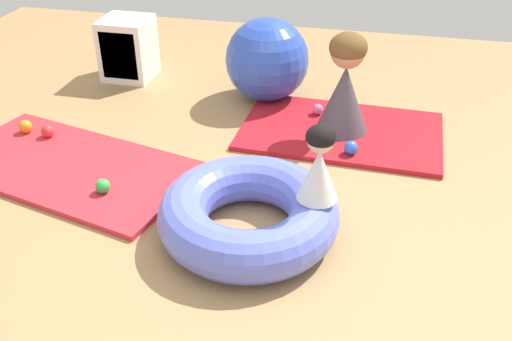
# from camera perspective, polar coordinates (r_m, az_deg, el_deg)

# --- Properties ---
(ground_plane) EXTENTS (8.00, 8.00, 0.00)m
(ground_plane) POSITION_cam_1_polar(r_m,az_deg,el_deg) (3.43, -0.88, -7.04)
(ground_plane) COLOR tan
(gym_mat_near_right) EXTENTS (1.96, 1.32, 0.04)m
(gym_mat_near_right) POSITION_cam_1_polar(r_m,az_deg,el_deg) (4.28, -18.06, 0.34)
(gym_mat_near_right) COLOR red
(gym_mat_near_right) RESTS_ON ground
(gym_mat_far_left) EXTENTS (1.58, 1.04, 0.04)m
(gym_mat_far_left) POSITION_cam_1_polar(r_m,az_deg,el_deg) (4.59, 8.45, 3.90)
(gym_mat_far_left) COLOR #B21923
(gym_mat_far_left) RESTS_ON ground
(inflatable_cushion) EXTENTS (1.08, 1.08, 0.30)m
(inflatable_cushion) POSITION_cam_1_polar(r_m,az_deg,el_deg) (3.39, -0.76, -4.33)
(inflatable_cushion) COLOR #6070E5
(inflatable_cushion) RESTS_ON ground
(child_in_white) EXTENTS (0.33, 0.33, 0.46)m
(child_in_white) POSITION_cam_1_polar(r_m,az_deg,el_deg) (3.16, 6.30, 0.66)
(child_in_white) COLOR white
(child_in_white) RESTS_ON inflatable_cushion
(adult_seated) EXTENTS (0.56, 0.56, 0.78)m
(adult_seated) POSITION_cam_1_polar(r_m,az_deg,el_deg) (4.41, 8.86, 8.47)
(adult_seated) COLOR #4C4751
(adult_seated) RESTS_ON gym_mat_far_left
(play_ball_green) EXTENTS (0.10, 0.10, 0.10)m
(play_ball_green) POSITION_cam_1_polar(r_m,az_deg,el_deg) (3.87, -15.02, -1.51)
(play_ball_green) COLOR green
(play_ball_green) RESTS_ON gym_mat_near_right
(play_ball_blue) EXTENTS (0.10, 0.10, 0.10)m
(play_ball_blue) POSITION_cam_1_polar(r_m,az_deg,el_deg) (4.22, 9.44, 2.25)
(play_ball_blue) COLOR blue
(play_ball_blue) RESTS_ON gym_mat_far_left
(play_ball_pink) EXTENTS (0.09, 0.09, 0.09)m
(play_ball_pink) POSITION_cam_1_polar(r_m,az_deg,el_deg) (4.76, 6.17, 6.09)
(play_ball_pink) COLOR pink
(play_ball_pink) RESTS_ON gym_mat_far_left
(play_ball_red) EXTENTS (0.10, 0.10, 0.10)m
(play_ball_red) POSITION_cam_1_polar(r_m,az_deg,el_deg) (4.67, -20.05, 3.70)
(play_ball_red) COLOR red
(play_ball_red) RESTS_ON gym_mat_near_right
(play_ball_orange) EXTENTS (0.10, 0.10, 0.10)m
(play_ball_orange) POSITION_cam_1_polar(r_m,az_deg,el_deg) (4.80, -21.98, 4.09)
(play_ball_orange) COLOR orange
(play_ball_orange) RESTS_ON gym_mat_near_right
(exercise_ball_large) EXTENTS (0.72, 0.72, 0.72)m
(exercise_ball_large) POSITION_cam_1_polar(r_m,az_deg,el_deg) (4.99, 1.11, 10.96)
(exercise_ball_large) COLOR blue
(exercise_ball_large) RESTS_ON ground
(storage_cube) EXTENTS (0.44, 0.44, 0.56)m
(storage_cube) POSITION_cam_1_polar(r_m,az_deg,el_deg) (5.60, -12.72, 11.72)
(storage_cube) COLOR white
(storage_cube) RESTS_ON ground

